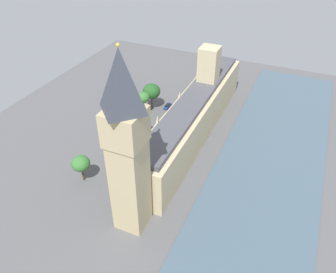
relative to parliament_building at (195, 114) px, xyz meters
The scene contains 15 objects.
ground_plane 8.57m from the parliament_building, 30.70° to the left, with size 149.49×149.49×0.00m, color #565659.
river_thames 30.04m from the parliament_building, behind, with size 33.09×134.54×0.25m, color #475B6B.
parliament_building is the anchor object (origin of this frame).
clock_tower 48.60m from the parliament_building, 89.44° to the left, with size 8.62×8.62×49.41m.
car_blue_far_end 21.74m from the parliament_building, 38.32° to the right, with size 2.07×4.77×1.74m.
car_dark_green_trailing 17.38m from the parliament_building, 22.39° to the left, with size 2.05×4.79×1.74m.
double_decker_bus_leading 26.14m from the parliament_building, 53.82° to the left, with size 2.81×10.55×4.75m.
pedestrian_corner 17.41m from the parliament_building, 61.36° to the right, with size 0.56×0.66×1.70m.
pedestrian_by_river_gate 36.19m from the parliament_building, 76.73° to the left, with size 0.71×0.65×1.69m.
pedestrian_opposite_hall 16.83m from the parliament_building, 56.96° to the left, with size 0.67×0.68×1.64m.
plane_tree_near_tower 43.47m from the parliament_building, 59.09° to the left, with size 5.59×5.59×8.92m.
plane_tree_midblock 24.12m from the parliament_building, 24.32° to the right, with size 7.08×7.08×10.82m.
plane_tree_kerbside 23.79m from the parliament_building, 12.33° to the right, with size 5.04×5.04×9.32m.
street_lamp_under_trees 23.94m from the parliament_building, 10.77° to the right, with size 0.56×0.56×6.62m.
street_lamp_slot_10 23.51m from the parliament_building, ahead, with size 0.56×0.56×6.65m.
Camera 1 is at (-34.38, 95.52, 71.42)m, focal length 35.94 mm.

